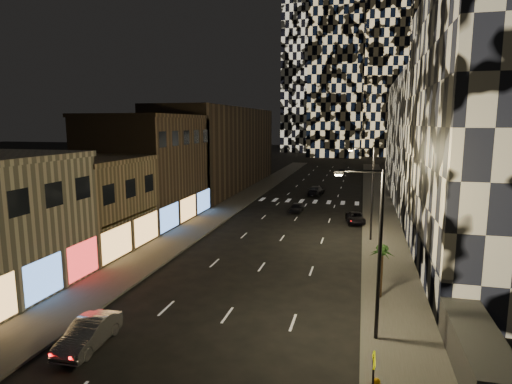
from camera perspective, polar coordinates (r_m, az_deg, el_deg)
The scene contains 19 objects.
sidewalk_left at distance 65.51m, azimuth -1.72°, elevation -0.80°, with size 4.00×120.00×0.15m, color #47443F.
sidewalk_right at distance 63.15m, azimuth 16.03°, elevation -1.53°, with size 4.00×120.00×0.15m, color #47443F.
curb_left at distance 64.97m, azimuth 0.06°, elevation -0.88°, with size 0.20×120.00×0.15m, color #4C4C47.
curb_right at distance 63.11m, azimuth 14.13°, elevation -1.46°, with size 0.20×120.00×0.15m, color #4C4C47.
retail_tan at distance 41.86m, azimuth -22.18°, elevation -1.73°, with size 10.00×10.00×8.00m, color #877051.
retail_brown at distance 52.06m, azimuth -14.21°, elevation 2.92°, with size 10.00×15.00×12.00m, color #4B3B2A.
retail_filler_left at distance 76.28m, azimuth -4.79°, elevation 5.83°, with size 10.00×40.00×14.00m, color #4B3B2A.
midrise_base at distance 38.20m, azimuth 20.80°, elevation -6.50°, with size 0.60×25.00×3.00m, color #383838.
plinth_right at distance 23.27m, azimuth 27.39°, elevation -18.56°, with size 2.00×8.00×2.00m, color #383838.
midrise_filler_right at distance 70.23m, azimuth 24.40°, elevation 6.39°, with size 16.00×40.00×18.00m, color #232326.
tower_center_low at distance 156.58m, azimuth 11.00°, elevation 22.35°, with size 18.00×18.00×95.00m, color black.
streetlight_near at distance 22.91m, azimuth 15.62°, elevation -6.56°, with size 2.55×0.25×9.00m.
streetlight_far at distance 42.52m, azimuth 14.97°, elevation 0.65°, with size 2.55×0.25×9.00m.
car_silver_parked at distance 24.73m, azimuth -21.42°, elevation -17.15°, with size 1.53×4.40×1.45m, color #A1A1A6.
car_dark_midlane at distance 55.48m, azimuth 5.43°, elevation -2.10°, with size 1.44×3.59×1.22m, color black.
car_dark_oncoming at distance 69.35m, azimuth 8.04°, elevation 0.21°, with size 2.02×4.96×1.44m, color black.
car_dark_rightlane at distance 50.88m, azimuth 13.11°, elevation -3.36°, with size 1.97×4.28×1.19m, color black.
ped_sign at distance 18.85m, azimuth 15.40°, elevation -21.88°, with size 0.11×0.82×2.47m.
palm_tree at distance 29.05m, azimuth 16.43°, elevation -8.00°, with size 1.78×1.77×3.50m.
Camera 1 is at (7.56, -12.08, 11.44)m, focal length 30.00 mm.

